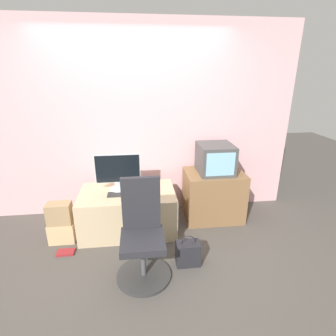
% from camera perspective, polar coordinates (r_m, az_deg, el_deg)
% --- Properties ---
extents(ground_plane, '(12.00, 12.00, 0.00)m').
position_cam_1_polar(ground_plane, '(2.98, -5.84, -20.75)').
color(ground_plane, '#4C4742').
extents(wall_back, '(4.40, 0.05, 2.60)m').
position_cam_1_polar(wall_back, '(3.64, -7.03, 9.77)').
color(wall_back, beige).
rests_on(wall_back, ground_plane).
extents(desk, '(1.19, 0.71, 0.54)m').
position_cam_1_polar(desk, '(3.45, -8.62, -9.18)').
color(desk, '#CCB289').
rests_on(desk, ground_plane).
extents(side_stand, '(0.78, 0.57, 0.68)m').
position_cam_1_polar(side_stand, '(3.71, 9.80, -5.82)').
color(side_stand, olive).
rests_on(side_stand, ground_plane).
extents(main_monitor, '(0.56, 0.23, 0.47)m').
position_cam_1_polar(main_monitor, '(3.32, -10.87, -0.95)').
color(main_monitor, silver).
rests_on(main_monitor, desk).
extents(keyboard, '(0.34, 0.13, 0.01)m').
position_cam_1_polar(keyboard, '(3.27, -10.11, -5.63)').
color(keyboard, '#2D2D2D').
rests_on(keyboard, desk).
extents(mouse, '(0.05, 0.04, 0.02)m').
position_cam_1_polar(mouse, '(3.28, -6.11, -5.20)').
color(mouse, black).
rests_on(mouse, desk).
extents(crt_tv, '(0.45, 0.48, 0.38)m').
position_cam_1_polar(crt_tv, '(3.52, 10.25, 2.01)').
color(crt_tv, '#474747').
rests_on(crt_tv, side_stand).
extents(office_chair, '(0.55, 0.55, 1.01)m').
position_cam_1_polar(office_chair, '(2.67, -5.57, -15.15)').
color(office_chair, '#333333').
rests_on(office_chair, ground_plane).
extents(cardboard_box_lower, '(0.30, 0.19, 0.25)m').
position_cam_1_polar(cardboard_box_lower, '(3.51, -22.00, -12.77)').
color(cardboard_box_lower, '#D1B27F').
rests_on(cardboard_box_lower, ground_plane).
extents(cardboard_box_upper, '(0.28, 0.18, 0.26)m').
position_cam_1_polar(cardboard_box_upper, '(3.38, -22.56, -9.12)').
color(cardboard_box_upper, '#A3845B').
rests_on(cardboard_box_upper, cardboard_box_lower).
extents(handbag, '(0.26, 0.16, 0.35)m').
position_cam_1_polar(handbag, '(2.94, 4.37, -17.97)').
color(handbag, '#232328').
rests_on(handbag, ground_plane).
extents(book, '(0.20, 0.12, 0.02)m').
position_cam_1_polar(book, '(3.35, -21.39, -16.72)').
color(book, maroon).
rests_on(book, ground_plane).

